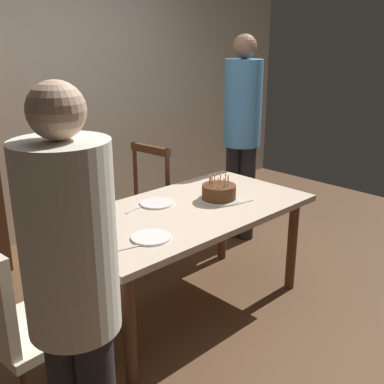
% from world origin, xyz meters
% --- Properties ---
extents(ground, '(6.40, 6.40, 0.00)m').
position_xyz_m(ground, '(0.00, 0.00, 0.00)').
color(ground, brown).
extents(back_wall, '(6.40, 0.10, 2.60)m').
position_xyz_m(back_wall, '(0.00, 1.85, 1.30)').
color(back_wall, silver).
rests_on(back_wall, ground).
extents(dining_table, '(1.65, 0.88, 0.72)m').
position_xyz_m(dining_table, '(0.00, 0.00, 0.64)').
color(dining_table, beige).
rests_on(dining_table, ground).
extents(birthday_cake, '(0.28, 0.28, 0.17)m').
position_xyz_m(birthday_cake, '(0.27, -0.03, 0.77)').
color(birthday_cake, silver).
rests_on(birthday_cake, dining_table).
extents(plate_near_celebrant, '(0.22, 0.22, 0.01)m').
position_xyz_m(plate_near_celebrant, '(-0.46, -0.20, 0.73)').
color(plate_near_celebrant, white).
rests_on(plate_near_celebrant, dining_table).
extents(plate_far_side, '(0.22, 0.22, 0.01)m').
position_xyz_m(plate_far_side, '(-0.08, 0.20, 0.73)').
color(plate_far_side, white).
rests_on(plate_far_side, dining_table).
extents(fork_near_celebrant, '(0.18, 0.06, 0.01)m').
position_xyz_m(fork_near_celebrant, '(-0.62, -0.22, 0.73)').
color(fork_near_celebrant, silver).
rests_on(fork_near_celebrant, dining_table).
extents(fork_far_side, '(0.18, 0.05, 0.01)m').
position_xyz_m(fork_far_side, '(-0.24, 0.21, 0.73)').
color(fork_far_side, silver).
rests_on(fork_far_side, dining_table).
extents(fork_near_guest, '(0.18, 0.05, 0.01)m').
position_xyz_m(fork_near_guest, '(0.34, -0.18, 0.73)').
color(fork_near_guest, silver).
rests_on(fork_near_guest, dining_table).
extents(chair_spindle_back, '(0.49, 0.49, 0.95)m').
position_xyz_m(chair_spindle_back, '(0.18, 0.76, 0.46)').
color(chair_spindle_back, '#56331E').
rests_on(chair_spindle_back, ground).
extents(chair_upholstered, '(0.47, 0.47, 0.95)m').
position_xyz_m(chair_upholstered, '(-1.22, -0.15, 0.53)').
color(chair_upholstered, beige).
rests_on(chair_upholstered, ground).
extents(person_celebrant, '(0.32, 0.32, 1.65)m').
position_xyz_m(person_celebrant, '(-1.23, -0.73, 0.94)').
color(person_celebrant, '#262328').
rests_on(person_celebrant, ground).
extents(person_guest, '(0.32, 0.32, 1.79)m').
position_xyz_m(person_guest, '(1.16, 0.52, 1.03)').
color(person_guest, '#262328').
rests_on(person_guest, ground).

